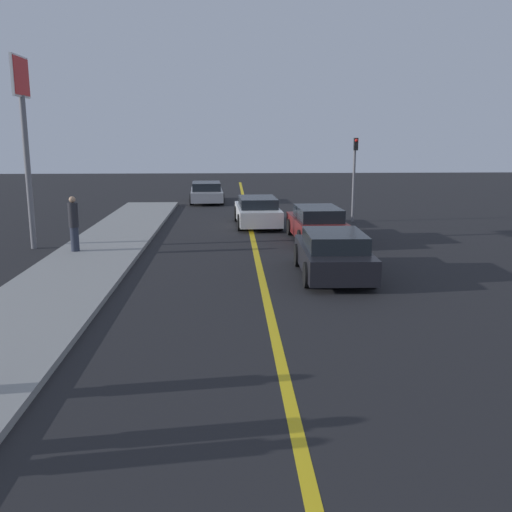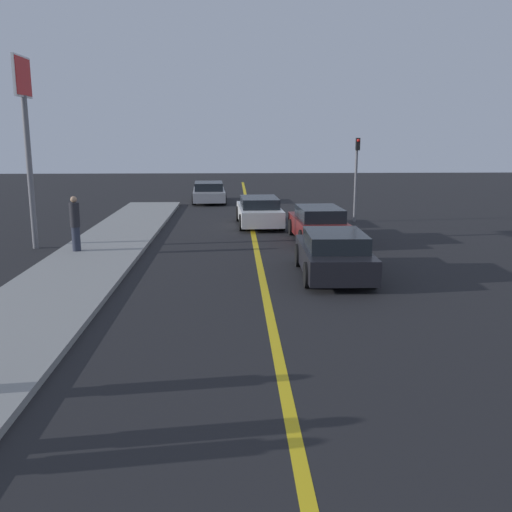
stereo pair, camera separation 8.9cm
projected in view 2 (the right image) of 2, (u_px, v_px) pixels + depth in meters
The scene contains 9 objects.
road_center_line at pixel (257, 253), 19.33m from camera, with size 0.20×60.00×0.01m.
sidewalk_left at pixel (85, 266), 17.21m from camera, with size 2.86×32.12×0.14m.
car_near_right_lane at pixel (334, 254), 16.06m from camera, with size 1.97×4.08×1.30m.
car_ahead_center at pixel (319, 224), 21.50m from camera, with size 2.00×4.37×1.31m.
car_far_distant at pixel (259, 211), 25.16m from camera, with size 2.04×4.44×1.28m.
car_parked_left_lot at pixel (209, 192), 33.96m from camera, with size 2.14×4.53×1.22m.
pedestrian_by_sign at pixel (75, 223), 18.87m from camera, with size 0.32×0.32×1.83m.
traffic_light at pixel (356, 171), 25.88m from camera, with size 0.18×0.40×3.82m.
roadside_sign at pixel (25, 112), 19.26m from camera, with size 0.20×1.51×6.52m.
Camera 2 is at (-0.78, -0.91, 3.92)m, focal length 40.00 mm.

